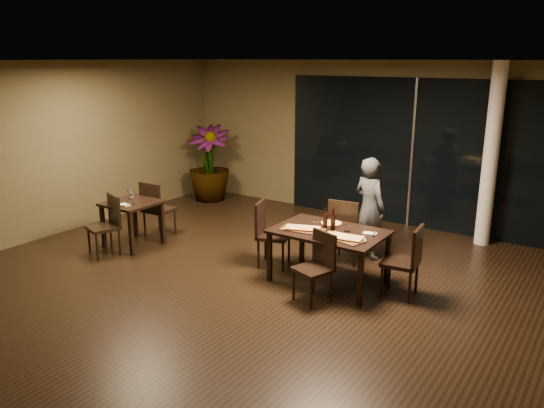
# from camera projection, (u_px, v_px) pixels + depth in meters

# --- Properties ---
(ground) EXTENTS (8.00, 8.00, 0.00)m
(ground) POSITION_uv_depth(u_px,v_px,m) (237.00, 284.00, 7.36)
(ground) COLOR black
(ground) RESTS_ON ground
(wall_back) EXTENTS (8.00, 0.10, 3.00)m
(wall_back) POSITION_uv_depth(u_px,v_px,m) (365.00, 140.00, 10.18)
(wall_back) COLOR #4D4529
(wall_back) RESTS_ON ground
(wall_left) EXTENTS (0.10, 8.00, 3.00)m
(wall_left) POSITION_uv_depth(u_px,v_px,m) (50.00, 150.00, 9.15)
(wall_left) COLOR #4D4529
(wall_left) RESTS_ON ground
(ceiling) EXTENTS (8.00, 8.00, 0.04)m
(ceiling) POSITION_uv_depth(u_px,v_px,m) (232.00, 59.00, 6.55)
(ceiling) COLOR silver
(ceiling) RESTS_ON wall_back
(window_panel) EXTENTS (5.00, 0.06, 2.70)m
(window_panel) POSITION_uv_depth(u_px,v_px,m) (413.00, 154.00, 9.61)
(window_panel) COLOR black
(window_panel) RESTS_ON ground
(column) EXTENTS (0.24, 0.24, 3.00)m
(column) POSITION_uv_depth(u_px,v_px,m) (491.00, 156.00, 8.57)
(column) COLOR white
(column) RESTS_ON ground
(main_table) EXTENTS (1.50, 1.00, 0.75)m
(main_table) POSITION_uv_depth(u_px,v_px,m) (329.00, 236.00, 7.27)
(main_table) COLOR black
(main_table) RESTS_ON ground
(side_table) EXTENTS (0.80, 0.80, 0.75)m
(side_table) POSITION_uv_depth(u_px,v_px,m) (132.00, 209.00, 8.73)
(side_table) COLOR black
(side_table) RESTS_ON ground
(chair_main_far) EXTENTS (0.52, 0.52, 1.01)m
(chair_main_far) POSITION_uv_depth(u_px,v_px,m) (345.00, 228.00, 7.97)
(chair_main_far) COLOR black
(chair_main_far) RESTS_ON ground
(chair_main_near) EXTENTS (0.53, 0.53, 0.90)m
(chair_main_near) POSITION_uv_depth(u_px,v_px,m) (318.00, 263.00, 6.77)
(chair_main_near) COLOR black
(chair_main_near) RESTS_ON ground
(chair_main_left) EXTENTS (0.58, 0.58, 0.99)m
(chair_main_left) POSITION_uv_depth(u_px,v_px,m) (268.00, 230.00, 7.91)
(chair_main_left) COLOR black
(chair_main_left) RESTS_ON ground
(chair_main_right) EXTENTS (0.49, 0.49, 0.96)m
(chair_main_right) POSITION_uv_depth(u_px,v_px,m) (407.00, 258.00, 6.84)
(chair_main_right) COLOR black
(chair_main_right) RESTS_ON ground
(chair_side_far) EXTENTS (0.48, 0.48, 0.98)m
(chair_side_far) POSITION_uv_depth(u_px,v_px,m) (155.00, 206.00, 9.18)
(chair_side_far) COLOR black
(chair_side_far) RESTS_ON ground
(chair_side_near) EXTENTS (0.56, 0.56, 0.95)m
(chair_side_near) POSITION_uv_depth(u_px,v_px,m) (108.00, 222.00, 8.37)
(chair_side_near) COLOR black
(chair_side_near) RESTS_ON ground
(diner) EXTENTS (0.63, 0.52, 1.59)m
(diner) POSITION_uv_depth(u_px,v_px,m) (369.00, 208.00, 8.16)
(diner) COLOR #313436
(diner) RESTS_ON ground
(potted_plant) EXTENTS (1.20, 1.20, 1.63)m
(potted_plant) POSITION_uv_depth(u_px,v_px,m) (209.00, 163.00, 11.53)
(potted_plant) COLOR #22501A
(potted_plant) RESTS_ON ground
(pizza_board_left) EXTENTS (0.64, 0.39, 0.01)m
(pizza_board_left) POSITION_uv_depth(u_px,v_px,m) (303.00, 229.00, 7.27)
(pizza_board_left) COLOR #492C17
(pizza_board_left) RESTS_ON main_table
(pizza_board_right) EXTENTS (0.62, 0.42, 0.01)m
(pizza_board_right) POSITION_uv_depth(u_px,v_px,m) (344.00, 238.00, 6.91)
(pizza_board_right) COLOR #4C2C18
(pizza_board_right) RESTS_ON main_table
(oblong_pizza_left) EXTENTS (0.50, 0.35, 0.02)m
(oblong_pizza_left) POSITION_uv_depth(u_px,v_px,m) (303.00, 228.00, 7.27)
(oblong_pizza_left) COLOR maroon
(oblong_pizza_left) RESTS_ON pizza_board_left
(oblong_pizza_right) EXTENTS (0.51, 0.29, 0.02)m
(oblong_pizza_right) POSITION_uv_depth(u_px,v_px,m) (344.00, 237.00, 6.91)
(oblong_pizza_right) COLOR maroon
(oblong_pizza_right) RESTS_ON pizza_board_right
(round_pizza) EXTENTS (0.29, 0.29, 0.01)m
(round_pizza) POSITION_uv_depth(u_px,v_px,m) (331.00, 223.00, 7.54)
(round_pizza) COLOR #B22013
(round_pizza) RESTS_ON main_table
(bottle_a) EXTENTS (0.06, 0.06, 0.29)m
(bottle_a) POSITION_uv_depth(u_px,v_px,m) (325.00, 219.00, 7.28)
(bottle_a) COLOR black
(bottle_a) RESTS_ON main_table
(bottle_b) EXTENTS (0.05, 0.05, 0.25)m
(bottle_b) POSITION_uv_depth(u_px,v_px,m) (333.00, 221.00, 7.24)
(bottle_b) COLOR black
(bottle_b) RESTS_ON main_table
(bottle_c) EXTENTS (0.06, 0.06, 0.29)m
(bottle_c) POSITION_uv_depth(u_px,v_px,m) (333.00, 219.00, 7.28)
(bottle_c) COLOR black
(bottle_c) RESTS_ON main_table
(tumbler_left) EXTENTS (0.07, 0.07, 0.08)m
(tumbler_left) POSITION_uv_depth(u_px,v_px,m) (316.00, 224.00, 7.41)
(tumbler_left) COLOR white
(tumbler_left) RESTS_ON main_table
(tumbler_right) EXTENTS (0.08, 0.08, 0.09)m
(tumbler_right) POSITION_uv_depth(u_px,v_px,m) (347.00, 228.00, 7.21)
(tumbler_right) COLOR white
(tumbler_right) RESTS_ON main_table
(napkin_near) EXTENTS (0.21, 0.17, 0.01)m
(napkin_near) POSITION_uv_depth(u_px,v_px,m) (359.00, 240.00, 6.86)
(napkin_near) COLOR white
(napkin_near) RESTS_ON main_table
(napkin_far) EXTENTS (0.20, 0.13, 0.01)m
(napkin_far) POSITION_uv_depth(u_px,v_px,m) (370.00, 233.00, 7.11)
(napkin_far) COLOR white
(napkin_far) RESTS_ON main_table
(wine_glass_a) EXTENTS (0.08, 0.08, 0.19)m
(wine_glass_a) POSITION_uv_depth(u_px,v_px,m) (130.00, 194.00, 8.84)
(wine_glass_a) COLOR white
(wine_glass_a) RESTS_ON side_table
(wine_glass_b) EXTENTS (0.08, 0.08, 0.19)m
(wine_glass_b) POSITION_uv_depth(u_px,v_px,m) (132.00, 198.00, 8.53)
(wine_glass_b) COLOR white
(wine_glass_b) RESTS_ON side_table
(side_napkin) EXTENTS (0.19, 0.13, 0.01)m
(side_napkin) POSITION_uv_depth(u_px,v_px,m) (125.00, 205.00, 8.49)
(side_napkin) COLOR white
(side_napkin) RESTS_ON side_table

